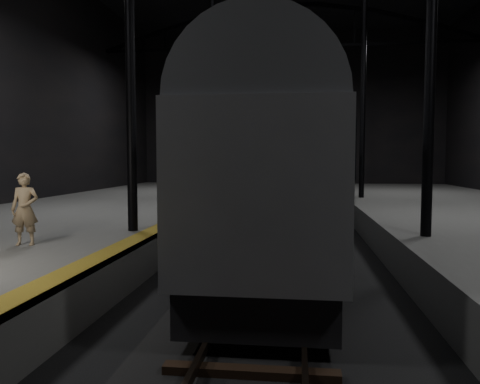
# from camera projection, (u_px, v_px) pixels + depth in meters

# --- Properties ---
(ground) EXTENTS (44.00, 44.00, 0.00)m
(ground) POSITION_uv_depth(u_px,v_px,m) (279.00, 244.00, 16.19)
(ground) COLOR black
(ground) RESTS_ON ground
(platform_left) EXTENTS (9.00, 43.80, 1.00)m
(platform_left) POSITION_uv_depth(u_px,v_px,m) (74.00, 226.00, 17.07)
(platform_left) COLOR #595956
(platform_left) RESTS_ON ground
(tactile_strip) EXTENTS (0.50, 43.80, 0.01)m
(tactile_strip) POSITION_uv_depth(u_px,v_px,m) (188.00, 214.00, 16.51)
(tactile_strip) COLOR olive
(tactile_strip) RESTS_ON platform_left
(track) EXTENTS (2.40, 43.00, 0.24)m
(track) POSITION_uv_depth(u_px,v_px,m) (280.00, 242.00, 16.18)
(track) COLOR #3F3328
(track) RESTS_ON ground
(train) EXTENTS (2.82, 18.81, 5.03)m
(train) POSITION_uv_depth(u_px,v_px,m) (280.00, 163.00, 15.70)
(train) COLOR #A4A6AC
(train) RESTS_ON ground
(woman) EXTENTS (0.66, 0.50, 1.62)m
(woman) POSITION_uv_depth(u_px,v_px,m) (25.00, 209.00, 10.40)
(woman) COLOR tan
(woman) RESTS_ON platform_left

